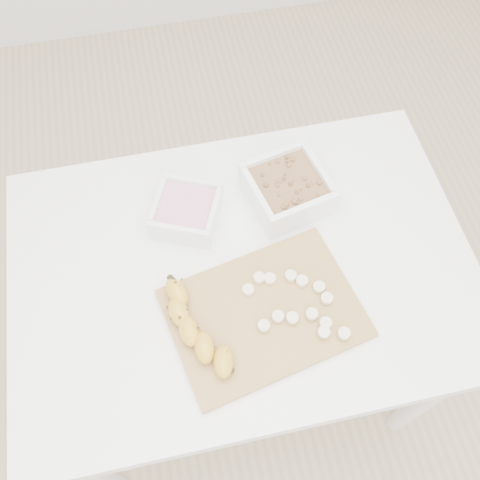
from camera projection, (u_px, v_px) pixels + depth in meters
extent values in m
plane|color=#C6AD89|center=(242.00, 364.00, 1.81)|extent=(3.50, 3.50, 0.00)
cube|color=white|center=(243.00, 269.00, 1.17)|extent=(1.00, 0.70, 0.04)
cylinder|color=white|center=(93.00, 474.00, 1.32)|extent=(0.05, 0.05, 0.71)
cylinder|color=white|center=(429.00, 397.00, 1.41)|extent=(0.05, 0.05, 0.71)
cylinder|color=white|center=(78.00, 267.00, 1.59)|extent=(0.05, 0.05, 0.71)
cylinder|color=white|center=(359.00, 214.00, 1.68)|extent=(0.05, 0.05, 0.71)
cube|color=white|center=(187.00, 211.00, 1.18)|extent=(0.18, 0.18, 0.06)
cube|color=pink|center=(186.00, 210.00, 1.18)|extent=(0.15, 0.15, 0.04)
cube|color=white|center=(287.00, 189.00, 1.20)|extent=(0.20, 0.20, 0.08)
cube|color=brown|center=(287.00, 188.00, 1.20)|extent=(0.17, 0.17, 0.04)
cube|color=#A9833F|center=(264.00, 313.00, 1.09)|extent=(0.43, 0.34, 0.01)
cylinder|color=beige|center=(248.00, 290.00, 1.10)|extent=(0.02, 0.02, 0.01)
cylinder|color=beige|center=(259.00, 278.00, 1.12)|extent=(0.02, 0.02, 0.01)
cylinder|color=beige|center=(270.00, 279.00, 1.11)|extent=(0.02, 0.02, 0.01)
cylinder|color=beige|center=(291.00, 276.00, 1.12)|extent=(0.02, 0.02, 0.01)
cylinder|color=beige|center=(302.00, 281.00, 1.11)|extent=(0.02, 0.02, 0.01)
cylinder|color=beige|center=(319.00, 287.00, 1.10)|extent=(0.02, 0.02, 0.01)
cylinder|color=beige|center=(327.00, 298.00, 1.09)|extent=(0.02, 0.02, 0.01)
cylinder|color=beige|center=(264.00, 326.00, 1.06)|extent=(0.02, 0.02, 0.01)
cylinder|color=beige|center=(278.00, 316.00, 1.07)|extent=(0.02, 0.02, 0.01)
cylinder|color=beige|center=(292.00, 318.00, 1.07)|extent=(0.02, 0.02, 0.01)
cylinder|color=beige|center=(312.00, 314.00, 1.07)|extent=(0.02, 0.02, 0.01)
cylinder|color=beige|center=(326.00, 323.00, 1.06)|extent=(0.02, 0.02, 0.01)
cylinder|color=beige|center=(344.00, 333.00, 1.05)|extent=(0.02, 0.02, 0.01)
cylinder|color=beige|center=(324.00, 332.00, 1.05)|extent=(0.02, 0.02, 0.01)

